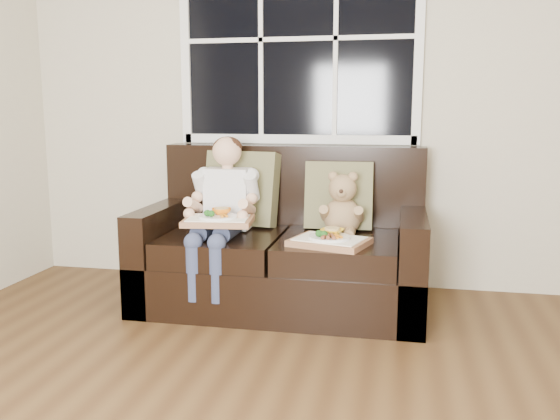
% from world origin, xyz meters
% --- Properties ---
extents(window_back, '(1.62, 0.04, 1.37)m').
position_xyz_m(window_back, '(-0.34, 2.48, 1.65)').
color(window_back, black).
rests_on(window_back, room_walls).
extents(loveseat, '(1.70, 0.92, 0.96)m').
position_xyz_m(loveseat, '(-0.34, 2.02, 0.31)').
color(loveseat, black).
rests_on(loveseat, ground).
extents(pillow_left, '(0.50, 0.28, 0.49)m').
position_xyz_m(pillow_left, '(-0.65, 2.17, 0.69)').
color(pillow_left, olive).
rests_on(pillow_left, loveseat).
extents(pillow_right, '(0.43, 0.21, 0.43)m').
position_xyz_m(pillow_right, '(-0.02, 2.17, 0.66)').
color(pillow_right, olive).
rests_on(pillow_right, loveseat).
extents(child, '(0.39, 0.60, 0.89)m').
position_xyz_m(child, '(-0.69, 1.90, 0.65)').
color(child, silver).
rests_on(child, loveseat).
extents(teddy_bear, '(0.23, 0.29, 0.40)m').
position_xyz_m(teddy_bear, '(0.02, 2.01, 0.61)').
color(teddy_bear, '#A98159').
rests_on(teddy_bear, loveseat).
extents(tray_left, '(0.42, 0.34, 0.09)m').
position_xyz_m(tray_left, '(-0.66, 1.71, 0.57)').
color(tray_left, '#AF714F').
rests_on(tray_left, child).
extents(tray_right, '(0.48, 0.41, 0.09)m').
position_xyz_m(tray_right, '(-0.02, 1.71, 0.48)').
color(tray_right, '#AF714F').
rests_on(tray_right, loveseat).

